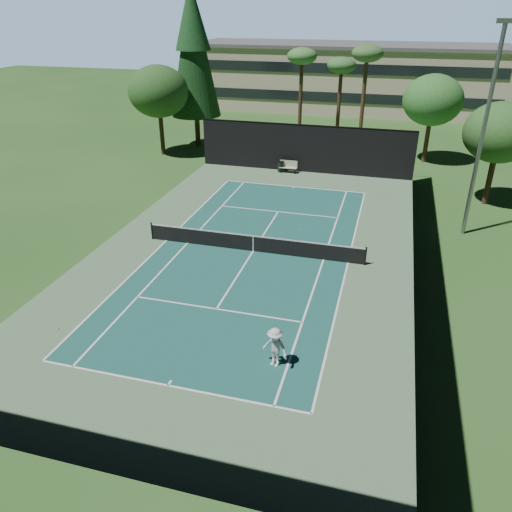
{
  "coord_description": "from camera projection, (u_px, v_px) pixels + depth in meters",
  "views": [
    {
      "loc": [
        7.08,
        -25.04,
        12.89
      ],
      "look_at": [
        1.0,
        -3.0,
        1.3
      ],
      "focal_mm": 35.0,
      "sensor_mm": 36.0,
      "label": 1
    }
  ],
  "objects": [
    {
      "name": "tennis_ball_a",
      "position": [
        58.0,
        329.0,
        22.07
      ],
      "size": [
        0.07,
        0.07,
        0.07
      ],
      "primitive_type": "sphere",
      "color": "#D0EE36",
      "rests_on": "ground"
    },
    {
      "name": "tennis_ball_c",
      "position": [
        300.0,
        230.0,
        31.72
      ],
      "size": [
        0.06,
        0.06,
        0.06
      ],
      "primitive_type": "sphere",
      "color": "#CFF337",
      "rests_on": "ground"
    },
    {
      "name": "palm_c",
      "position": [
        367.0,
        58.0,
        43.98
      ],
      "size": [
        2.8,
        2.8,
        9.77
      ],
      "color": "#4A341F",
      "rests_on": "ground"
    },
    {
      "name": "park_bench",
      "position": [
        288.0,
        166.0,
        42.37
      ],
      "size": [
        1.5,
        0.45,
        1.02
      ],
      "color": "beige",
      "rests_on": "ground"
    },
    {
      "name": "tennis_net",
      "position": [
        253.0,
        243.0,
        28.79
      ],
      "size": [
        12.9,
        0.1,
        1.1
      ],
      "color": "black",
      "rests_on": "ground"
    },
    {
      "name": "fence",
      "position": [
        253.0,
        219.0,
        28.19
      ],
      "size": [
        18.04,
        32.05,
        4.03
      ],
      "color": "black",
      "rests_on": "ground"
    },
    {
      "name": "tennis_ball_b",
      "position": [
        197.0,
        239.0,
        30.44
      ],
      "size": [
        0.07,
        0.07,
        0.07
      ],
      "primitive_type": "sphere",
      "color": "yellow",
      "rests_on": "ground"
    },
    {
      "name": "ground",
      "position": [
        253.0,
        251.0,
        29.04
      ],
      "size": [
        160.0,
        160.0,
        0.0
      ],
      "primitive_type": "plane",
      "color": "#28521E",
      "rests_on": "ground"
    },
    {
      "name": "campus_building",
      "position": [
        346.0,
        76.0,
        66.67
      ],
      "size": [
        40.5,
        12.5,
        8.3
      ],
      "color": "beige",
      "rests_on": "ground"
    },
    {
      "name": "tennis_ball_d",
      "position": [
        173.0,
        223.0,
        32.64
      ],
      "size": [
        0.07,
        0.07,
        0.07
      ],
      "primitive_type": "sphere",
      "color": "#CBE233",
      "rests_on": "ground"
    },
    {
      "name": "palm_a",
      "position": [
        302.0,
        60.0,
        46.45
      ],
      "size": [
        2.8,
        2.8,
        9.32
      ],
      "color": "#42301C",
      "rests_on": "ground"
    },
    {
      "name": "pine_tree",
      "position": [
        193.0,
        44.0,
        46.48
      ],
      "size": [
        4.8,
        4.8,
        15.0
      ],
      "color": "#4A2D1F",
      "rests_on": "ground"
    },
    {
      "name": "court_surface",
      "position": [
        253.0,
        251.0,
        29.03
      ],
      "size": [
        10.97,
        23.77,
        0.01
      ],
      "primitive_type": "cube",
      "color": "#1A534C",
      "rests_on": "ground"
    },
    {
      "name": "decid_tree_a",
      "position": [
        433.0,
        100.0,
        43.13
      ],
      "size": [
        5.12,
        5.12,
        7.62
      ],
      "color": "#4A331F",
      "rests_on": "ground"
    },
    {
      "name": "apron_slab",
      "position": [
        253.0,
        251.0,
        29.04
      ],
      "size": [
        18.0,
        32.0,
        0.01
      ],
      "primitive_type": "cube",
      "color": "#557653",
      "rests_on": "ground"
    },
    {
      "name": "player",
      "position": [
        275.0,
        347.0,
        19.52
      ],
      "size": [
        1.28,
        1.0,
        1.74
      ],
      "primitive_type": "imported",
      "rotation": [
        0.0,
        0.0,
        -0.36
      ],
      "color": "silver",
      "rests_on": "ground"
    },
    {
      "name": "decid_tree_b",
      "position": [
        500.0,
        133.0,
        33.74
      ],
      "size": [
        4.8,
        4.8,
        7.14
      ],
      "color": "#462C1E",
      "rests_on": "ground"
    },
    {
      "name": "decid_tree_c",
      "position": [
        158.0,
        92.0,
        45.23
      ],
      "size": [
        5.44,
        5.44,
        8.09
      ],
      "color": "#3F2B1B",
      "rests_on": "ground"
    },
    {
      "name": "court_lines",
      "position": [
        253.0,
        251.0,
        29.03
      ],
      "size": [
        11.07,
        23.87,
        0.01
      ],
      "color": "white",
      "rests_on": "ground"
    },
    {
      "name": "trash_bin",
      "position": [
        281.0,
        166.0,
        42.57
      ],
      "size": [
        0.56,
        0.56,
        0.95
      ],
      "color": "black",
      "rests_on": "ground"
    },
    {
      "name": "palm_b",
      "position": [
        341.0,
        68.0,
        47.71
      ],
      "size": [
        2.8,
        2.8,
        8.42
      ],
      "color": "#48301E",
      "rests_on": "ground"
    },
    {
      "name": "light_pole",
      "position": [
        484.0,
        130.0,
        28.43
      ],
      "size": [
        0.9,
        0.25,
        12.22
      ],
      "color": "gray",
      "rests_on": "ground"
    }
  ]
}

